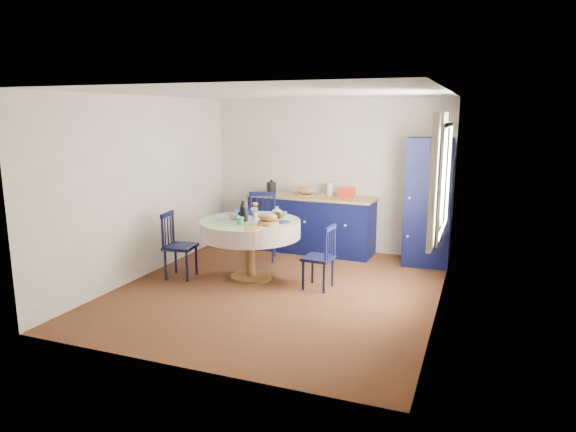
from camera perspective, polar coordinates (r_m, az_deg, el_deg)
name	(u,v)px	position (r m, az deg, el deg)	size (l,w,h in m)	color
floor	(278,289)	(6.77, -1.11, -8.16)	(4.50, 4.50, 0.00)	black
ceiling	(277,93)	(6.38, -1.19, 13.50)	(4.50, 4.50, 0.00)	white
wall_back	(329,175)	(8.56, 4.54, 4.55)	(4.00, 0.02, 2.50)	silver
wall_left	(145,187)	(7.44, -15.60, 3.13)	(0.02, 4.50, 2.50)	silver
wall_right	(443,205)	(6.01, 16.82, 1.18)	(0.02, 4.50, 2.50)	silver
window	(442,177)	(6.27, 16.76, 4.12)	(0.10, 1.74, 1.45)	white
kitchen_counter	(311,223)	(8.48, 2.62, -0.76)	(2.12, 0.73, 1.18)	black
pantry_cabinet	(428,203)	(7.90, 15.29, 1.45)	(0.70, 0.52, 1.91)	black
dining_table	(251,229)	(7.01, -4.15, -1.50)	(1.37, 1.37, 1.11)	#553318
chair_left	(178,245)	(7.29, -12.16, -3.15)	(0.45, 0.47, 0.92)	black
chair_far	(262,226)	(8.04, -2.93, -1.11)	(0.58, 0.57, 1.04)	black
chair_right	(321,257)	(6.70, 3.67, -4.53)	(0.39, 0.41, 0.85)	black
mug_a	(233,216)	(7.02, -6.11, -0.02)	(0.13, 0.13, 0.10)	silver
mug_b	(240,221)	(6.72, -5.32, -0.55)	(0.11, 0.11, 0.10)	#307F6F
mug_c	(279,215)	(7.08, -0.96, 0.15)	(0.14, 0.14, 0.11)	black
mug_d	(254,211)	(7.34, -3.77, 0.51)	(0.11, 0.11, 0.10)	silver
cobalt_bowl	(245,213)	(7.35, -4.85, 0.36)	(0.28, 0.28, 0.07)	navy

